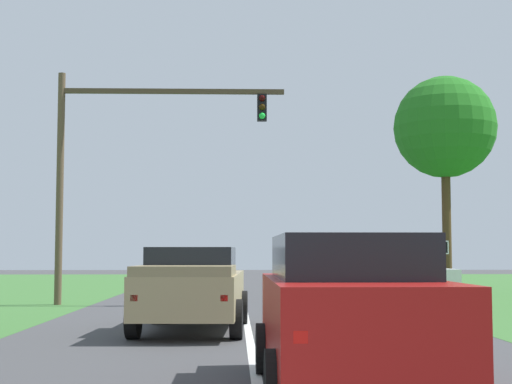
% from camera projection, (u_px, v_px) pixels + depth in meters
% --- Properties ---
extents(ground_plane, '(120.00, 120.00, 0.00)m').
position_uv_depth(ground_plane, '(250.00, 339.00, 15.68)').
color(ground_plane, '#424244').
extents(red_suv_near, '(2.29, 4.80, 1.96)m').
position_uv_depth(red_suv_near, '(349.00, 308.00, 9.86)').
color(red_suv_near, '#9E1411').
rests_on(red_suv_near, ground_plane).
extents(pickup_truck_lead, '(2.50, 5.54, 1.85)m').
position_uv_depth(pickup_truck_lead, '(192.00, 287.00, 17.19)').
color(pickup_truck_lead, tan).
rests_on(pickup_truck_lead, ground_plane).
extents(traffic_light, '(7.63, 0.40, 7.77)m').
position_uv_depth(traffic_light, '(120.00, 151.00, 26.14)').
color(traffic_light, brown).
rests_on(traffic_light, ground_plane).
extents(keep_moving_sign, '(0.60, 0.09, 2.24)m').
position_uv_depth(keep_moving_sign, '(440.00, 261.00, 25.36)').
color(keep_moving_sign, gray).
rests_on(keep_moving_sign, ground_plane).
extents(oak_tree_right, '(4.13, 4.13, 8.86)m').
position_uv_depth(oak_tree_right, '(445.00, 128.00, 31.56)').
color(oak_tree_right, '#4C351E').
rests_on(oak_tree_right, ground_plane).
extents(crossing_suv_far, '(4.79, 2.16, 1.72)m').
position_uv_depth(crossing_suv_far, '(389.00, 276.00, 27.42)').
color(crossing_suv_far, silver).
rests_on(crossing_suv_far, ground_plane).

